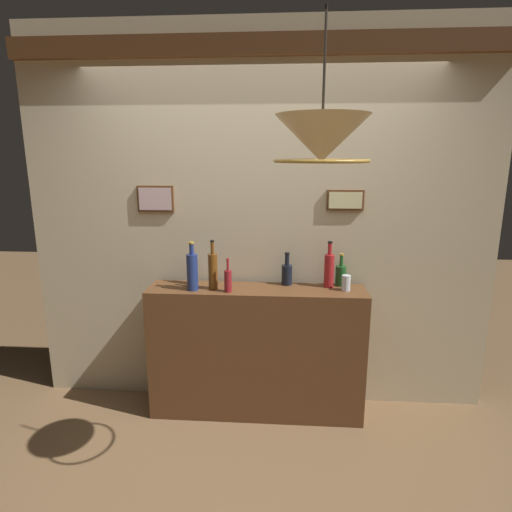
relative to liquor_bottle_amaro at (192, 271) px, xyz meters
name	(u,v)px	position (x,y,z in m)	size (l,w,h in m)	color
ground_plane	(246,498)	(0.45, -0.80, -1.11)	(12.00, 12.00, 0.00)	brown
panelled_rear_partition	(259,214)	(0.44, 0.30, 0.36)	(3.44, 0.15, 2.81)	beige
bar_shelf_unit	(256,352)	(0.45, 0.06, -0.63)	(1.56, 0.33, 0.98)	brown
liquor_bottle_amaro	(192,271)	(0.00, 0.00, 0.00)	(0.08, 0.08, 0.34)	navy
liquor_bottle_vermouth	(228,280)	(0.25, -0.02, -0.05)	(0.05, 0.05, 0.24)	maroon
liquor_bottle_brandy	(213,270)	(0.14, 0.03, 0.00)	(0.07, 0.07, 0.35)	brown
liquor_bottle_bourbon	(329,269)	(0.96, 0.14, -0.01)	(0.07, 0.07, 0.33)	#A81E22
liquor_bottle_port	(341,275)	(1.05, 0.18, -0.06)	(0.08, 0.08, 0.24)	#1B5221
liquor_bottle_rum	(192,269)	(-0.04, 0.14, -0.03)	(0.06, 0.06, 0.29)	silver
liquor_bottle_gin	(287,273)	(0.66, 0.17, -0.05)	(0.08, 0.08, 0.24)	black
glass_tumbler_rocks	(346,283)	(1.07, 0.06, -0.08)	(0.06, 0.06, 0.11)	silver
pendant_lamp	(322,140)	(0.80, -0.83, 0.85)	(0.44, 0.44, 0.65)	beige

